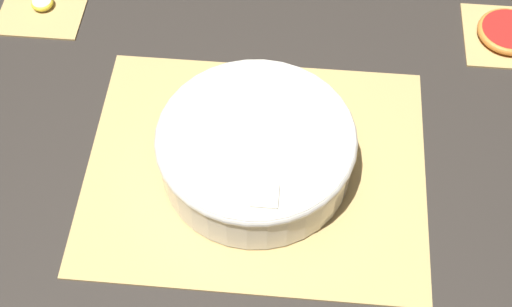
# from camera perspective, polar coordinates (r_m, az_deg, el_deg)

# --- Properties ---
(ground_plane) EXTENTS (6.00, 6.00, 0.00)m
(ground_plane) POSITION_cam_1_polar(r_m,az_deg,el_deg) (0.92, -0.00, -1.20)
(ground_plane) COLOR #2D2823
(bamboo_mat_center) EXTENTS (0.43, 0.35, 0.01)m
(bamboo_mat_center) POSITION_cam_1_polar(r_m,az_deg,el_deg) (0.91, -0.00, -1.09)
(bamboo_mat_center) COLOR tan
(bamboo_mat_center) RESTS_ON ground_plane
(coaster_mat_near_left) EXTENTS (0.13, 0.13, 0.01)m
(coaster_mat_near_left) POSITION_cam_1_polar(r_m,az_deg,el_deg) (1.12, 19.45, 8.86)
(coaster_mat_near_left) COLOR tan
(coaster_mat_near_left) RESTS_ON ground_plane
(coaster_mat_near_right) EXTENTS (0.13, 0.13, 0.01)m
(coaster_mat_near_right) POSITION_cam_1_polar(r_m,az_deg,el_deg) (1.15, -16.64, 11.20)
(coaster_mat_near_right) COLOR tan
(coaster_mat_near_right) RESTS_ON ground_plane
(fruit_salad_bowl) EXTENTS (0.25, 0.25, 0.07)m
(fruit_salad_bowl) POSITION_cam_1_polar(r_m,az_deg,el_deg) (0.88, -0.04, 0.42)
(fruit_salad_bowl) COLOR silver
(fruit_salad_bowl) RESTS_ON bamboo_mat_center
(banana_coin_single) EXTENTS (0.03, 0.03, 0.01)m
(banana_coin_single) POSITION_cam_1_polar(r_m,az_deg,el_deg) (1.14, -16.73, 11.47)
(banana_coin_single) COLOR #F4EABC
(banana_coin_single) RESTS_ON coaster_mat_near_right
(grapefruit_slice) EXTENTS (0.09, 0.09, 0.01)m
(grapefruit_slice) POSITION_cam_1_polar(r_m,az_deg,el_deg) (1.12, 19.58, 9.17)
(grapefruit_slice) COLOR #B2231E
(grapefruit_slice) RESTS_ON coaster_mat_near_left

